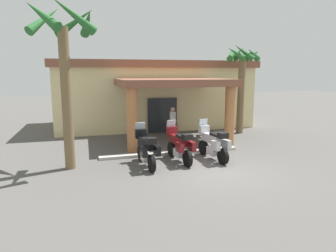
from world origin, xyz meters
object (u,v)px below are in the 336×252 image
motorcycle_black (146,149)px  palm_tree_near_portico (242,70)px  palm_tree_roadside (65,52)px  motel_building (152,93)px  motorcycle_silver (213,143)px  pedestrian (173,120)px  motorcycle_maroon (179,145)px

motorcycle_black → palm_tree_near_portico: bearing=-57.8°
motorcycle_black → palm_tree_roadside: 4.61m
motorcycle_black → palm_tree_near_portico: (6.85, 4.91, 3.05)m
palm_tree_roadside → palm_tree_near_portico: size_ratio=1.17×
motorcycle_black → palm_tree_roadside: (-2.78, 0.58, 3.63)m
motel_building → palm_tree_near_portico: (4.39, -4.30, 1.54)m
motorcycle_black → motorcycle_silver: size_ratio=1.00×
motel_building → palm_tree_near_portico: palm_tree_near_portico is taller
motel_building → pedestrian: 4.76m
motorcycle_black → motorcycle_maroon: (1.44, 0.24, 0.00)m
motel_building → motorcycle_black: 9.65m
motorcycle_silver → palm_tree_near_portico: (3.96, 4.79, 3.05)m
motorcycle_silver → motorcycle_maroon: bearing=78.5°
motorcycle_maroon → pedestrian: bearing=-19.8°
pedestrian → motorcycle_maroon: bearing=-115.2°
motorcycle_black → palm_tree_near_portico: size_ratio=0.42×
motel_building → motorcycle_black: motel_building is taller
pedestrian → motorcycle_silver: bearing=-96.7°
motorcycle_maroon → palm_tree_roadside: 5.58m
motel_building → pedestrian: size_ratio=7.46×
pedestrian → palm_tree_roadside: palm_tree_roadside is taller
motorcycle_silver → palm_tree_near_portico: size_ratio=0.42×
motel_building → palm_tree_near_portico: bearing=-43.4°
motel_building → palm_tree_near_portico: size_ratio=2.47×
motorcycle_maroon → pedestrian: pedestrian is taller
motorcycle_silver → palm_tree_roadside: (-5.66, 0.46, 3.63)m
motorcycle_maroon → motorcycle_silver: size_ratio=1.00×
palm_tree_roadside → motel_building: bearing=58.8°
motorcycle_maroon → palm_tree_near_portico: (5.40, 4.67, 3.05)m
motorcycle_black → palm_tree_roadside: bearing=74.8°
motorcycle_maroon → palm_tree_near_portico: palm_tree_near_portico is taller
motorcycle_maroon → pedestrian: 4.51m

